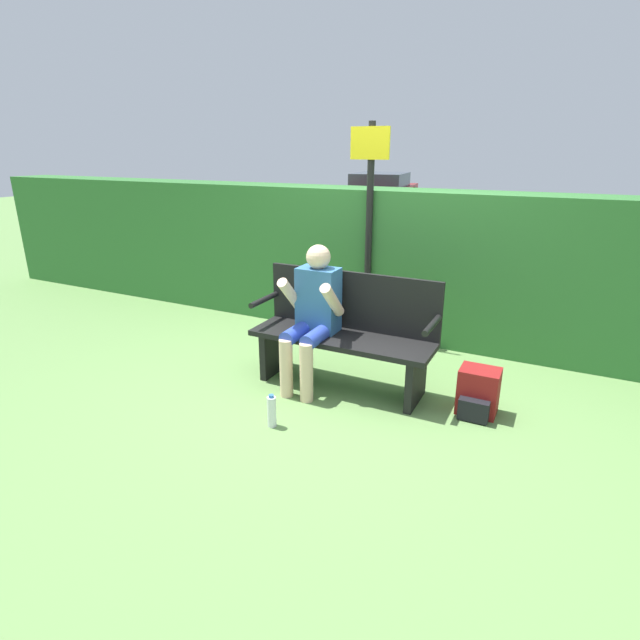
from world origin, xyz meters
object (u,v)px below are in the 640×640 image
Objects in this scene: park_bench at (345,332)px; signpost at (369,218)px; parked_car at (380,192)px; water_bottle at (272,411)px; backpack at (478,393)px; person_seated at (313,311)px.

signpost reaches higher than park_bench.
water_bottle is at bearing -170.09° from parked_car.
signpost reaches higher than parked_car.
signpost is 12.12m from parked_car.
signpost reaches higher than backpack.
water_bottle is 0.06× the size of parked_car.
signpost is (-0.01, 1.26, 0.62)m from person_seated.
signpost is at bearing 90.40° from person_seated.
signpost is (-0.25, 1.13, 0.81)m from park_bench.
water_bottle is (0.05, -0.77, -0.55)m from person_seated.
backpack is at bearing -39.60° from signpost.
water_bottle is 0.12× the size of signpost.
signpost is (-1.39, 1.15, 1.12)m from backpack.
person_seated is (-0.24, -0.13, 0.19)m from park_bench.
backpack is at bearing 33.68° from water_bottle.
person_seated reaches higher than water_bottle.
signpost is 0.50× the size of parked_car.
park_bench is at bearing -77.65° from signpost.
water_bottle is at bearing -101.71° from park_bench.
signpost is at bearing 91.74° from water_bottle.
person_seated is 0.95m from water_bottle.
park_bench is at bearing 78.29° from water_bottle.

